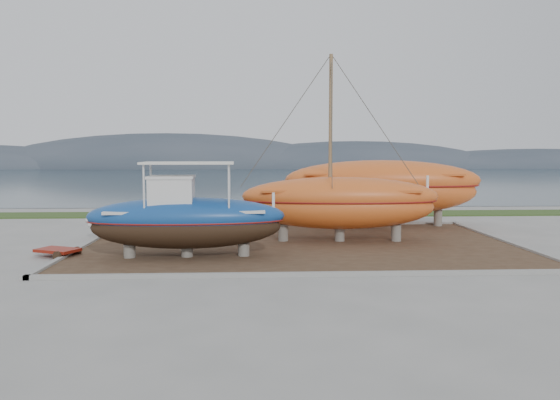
{
  "coord_description": "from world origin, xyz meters",
  "views": [
    {
      "loc": [
        -1.94,
        -19.31,
        3.99
      ],
      "look_at": [
        -0.85,
        4.0,
        1.95
      ],
      "focal_mm": 35.0,
      "sensor_mm": 36.0,
      "label": 1
    }
  ],
  "objects_px": {
    "white_dinghy": "(129,224)",
    "orange_sailboat": "(340,149)",
    "blue_caique": "(186,210)",
    "red_trailer": "(58,253)",
    "orange_bare_hull": "(382,194)"
  },
  "relations": [
    {
      "from": "orange_bare_hull",
      "to": "white_dinghy",
      "type": "bearing_deg",
      "value": -158.97
    },
    {
      "from": "white_dinghy",
      "to": "blue_caique",
      "type": "bearing_deg",
      "value": -79.37
    },
    {
      "from": "blue_caique",
      "to": "white_dinghy",
      "type": "relative_size",
      "value": 1.89
    },
    {
      "from": "orange_sailboat",
      "to": "orange_bare_hull",
      "type": "bearing_deg",
      "value": 62.45
    },
    {
      "from": "blue_caique",
      "to": "orange_bare_hull",
      "type": "distance_m",
      "value": 12.65
    },
    {
      "from": "white_dinghy",
      "to": "orange_sailboat",
      "type": "height_order",
      "value": "orange_sailboat"
    },
    {
      "from": "white_dinghy",
      "to": "orange_sailboat",
      "type": "xyz_separation_m",
      "value": [
        9.67,
        -1.83,
        3.5
      ]
    },
    {
      "from": "orange_bare_hull",
      "to": "red_trailer",
      "type": "xyz_separation_m",
      "value": [
        -14.39,
        -7.98,
        -1.61
      ]
    },
    {
      "from": "orange_sailboat",
      "to": "orange_bare_hull",
      "type": "relative_size",
      "value": 0.83
    },
    {
      "from": "blue_caique",
      "to": "orange_bare_hull",
      "type": "relative_size",
      "value": 0.71
    },
    {
      "from": "white_dinghy",
      "to": "orange_bare_hull",
      "type": "bearing_deg",
      "value": -7.66
    },
    {
      "from": "blue_caique",
      "to": "orange_bare_hull",
      "type": "xyz_separation_m",
      "value": [
        9.4,
        8.46,
        -0.07
      ]
    },
    {
      "from": "blue_caique",
      "to": "orange_sailboat",
      "type": "height_order",
      "value": "orange_sailboat"
    },
    {
      "from": "blue_caique",
      "to": "orange_bare_hull",
      "type": "bearing_deg",
      "value": 40.11
    },
    {
      "from": "blue_caique",
      "to": "red_trailer",
      "type": "distance_m",
      "value": 5.28
    }
  ]
}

